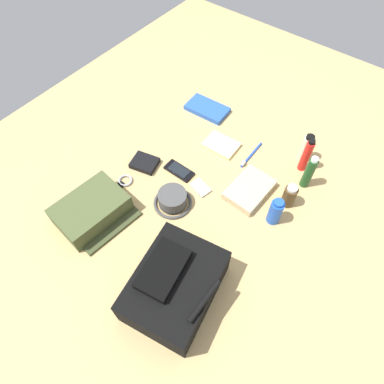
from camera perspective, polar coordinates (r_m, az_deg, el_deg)
name	(u,v)px	position (r m, az deg, el deg)	size (l,w,h in m)	color
ground_plane	(192,199)	(1.40, 0.00, -1.20)	(2.64, 2.02, 0.02)	tan
backpack	(175,286)	(1.15, -2.95, -15.41)	(0.37, 0.30, 0.17)	black
toiletry_pouch	(92,211)	(1.37, -16.44, -3.01)	(0.29, 0.26, 0.09)	#47512D
bucket_hat	(173,200)	(1.36, -3.28, -1.27)	(0.16, 0.16, 0.06)	#454545
lotion_bottle	(306,148)	(1.55, 18.61, 7.00)	(0.05, 0.05, 0.14)	beige
sunscreen_spray	(306,156)	(1.50, 18.63, 5.83)	(0.03, 0.03, 0.17)	red
shampoo_bottle	(309,172)	(1.44, 19.05, 3.13)	(0.04, 0.04, 0.17)	#19471E
cologne_bottle	(289,196)	(1.39, 16.04, -0.62)	(0.05, 0.05, 0.11)	#473319
deodorant_spray	(275,211)	(1.32, 13.84, -3.19)	(0.05, 0.05, 0.13)	blue
paperback_novel	(207,109)	(1.73, 2.56, 13.77)	(0.13, 0.21, 0.02)	blue
cell_phone	(179,171)	(1.47, -2.18, 3.60)	(0.06, 0.13, 0.01)	black
media_player	(201,188)	(1.41, 1.57, 0.66)	(0.07, 0.09, 0.01)	#B7B7BC
wristwatch	(125,181)	(1.46, -11.23, 1.81)	(0.07, 0.06, 0.01)	#99999E
toothbrush	(250,156)	(1.54, 9.76, 6.00)	(0.17, 0.01, 0.02)	blue
wallet	(145,163)	(1.50, -7.95, 4.85)	(0.09, 0.11, 0.02)	black
notepad	(221,145)	(1.57, 4.92, 7.90)	(0.11, 0.15, 0.02)	beige
folded_towel	(249,190)	(1.41, 9.61, 0.40)	(0.20, 0.14, 0.04)	#C6B289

